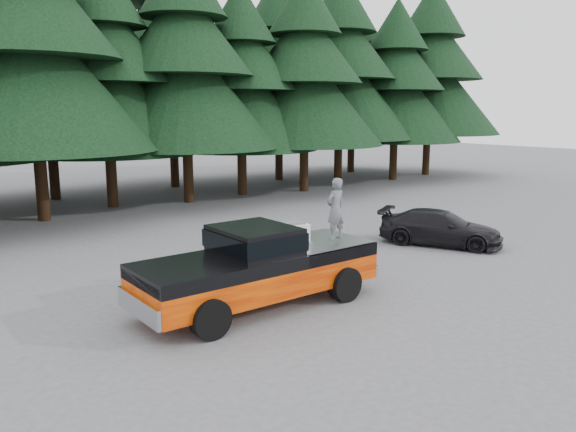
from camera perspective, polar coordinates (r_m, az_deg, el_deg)
ground at (r=12.93m, az=-2.14°, el=-9.81°), size 120.00×120.00×0.00m
pickup_truck at (r=13.15m, az=-3.02°, el=-6.40°), size 6.00×2.04×1.33m
truck_cab at (r=12.84m, az=-3.43°, el=-2.38°), size 1.66×1.90×0.59m
air_compressor at (r=13.64m, az=0.46°, el=-1.83°), size 0.81×0.72×0.47m
man_on_bed at (r=14.01m, az=4.84°, el=0.73°), size 0.60×0.43×1.56m
parked_car at (r=19.76m, az=15.21°, el=-1.15°), size 3.33×4.38×1.18m
treeline at (r=28.23m, az=-23.25°, el=16.40°), size 60.15×16.05×17.50m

